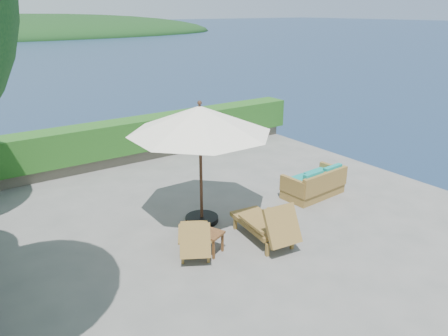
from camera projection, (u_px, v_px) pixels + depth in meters
ground at (233, 225)px, 10.04m from camera, size 12.00×12.00×0.00m
foundation at (233, 282)px, 10.57m from camera, size 12.00×12.00×3.00m
ocean at (232, 331)px, 11.07m from camera, size 600.00×600.00×0.00m
offshore_island at (27, 36)px, 132.16m from camera, size 126.00×57.60×12.60m
planter_wall_far at (132, 155)px, 14.28m from camera, size 12.00×0.60×0.36m
hedge_far at (131, 135)px, 14.05m from camera, size 12.40×0.90×1.00m
patio_umbrella at (200, 121)px, 9.39m from camera, size 4.17×4.17×2.86m
lounge_left at (195, 237)px, 8.80m from camera, size 1.24×1.55×0.83m
lounge_right at (267, 224)px, 9.19m from camera, size 0.92×1.83×1.01m
side_table at (211, 236)px, 8.77m from camera, size 0.57×0.57×0.46m
wicker_loveseat at (315, 185)px, 11.50m from camera, size 1.74×0.98×0.83m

